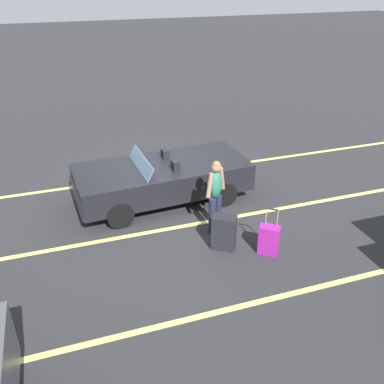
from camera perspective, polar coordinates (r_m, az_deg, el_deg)
ground_plane at (r=10.46m, az=-3.91°, el=-1.00°), size 80.00×80.00×0.00m
lot_line_near at (r=11.64m, az=-5.66°, el=2.14°), size 18.00×0.12×0.01m
lot_line_mid at (r=9.36m, az=-1.79°, el=-4.78°), size 18.00×0.12×0.01m
lot_line_far at (r=7.37m, az=4.57°, el=-15.71°), size 18.00×0.12×0.01m
convertible_car at (r=10.13m, az=-5.13°, el=1.68°), size 4.24×2.04×1.24m
suitcase_large_black at (r=8.54m, az=4.36°, el=-5.49°), size 0.56×0.49×0.74m
suitcase_medium_bright at (r=8.54m, az=10.42°, el=-6.38°), size 0.46×0.44×0.99m
traveler_person at (r=8.79m, az=3.22°, el=-0.10°), size 0.56×0.39×1.65m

